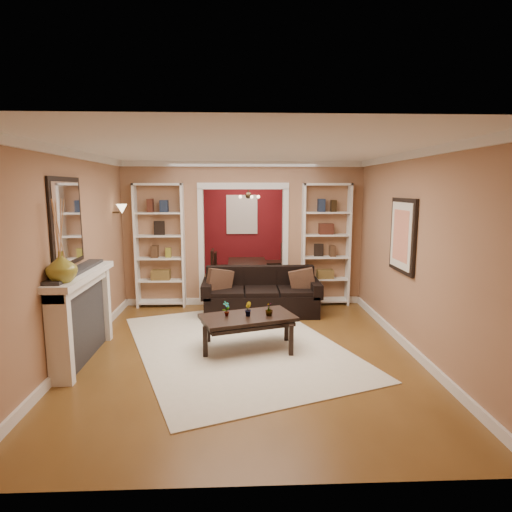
{
  "coord_description": "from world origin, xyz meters",
  "views": [
    {
      "loc": [
        -0.1,
        -6.9,
        2.22
      ],
      "look_at": [
        0.16,
        -0.8,
        1.24
      ],
      "focal_mm": 30.0,
      "sensor_mm": 36.0,
      "label": 1
    }
  ],
  "objects_px": {
    "fireplace": "(84,316)",
    "bookshelf_right": "(326,245)",
    "coffee_table": "(248,332)",
    "sofa": "(261,292)",
    "bookshelf_left": "(160,246)",
    "dining_table": "(249,274)"
  },
  "relations": [
    {
      "from": "fireplace",
      "to": "bookshelf_right",
      "type": "bearing_deg",
      "value": 34.8
    },
    {
      "from": "coffee_table",
      "to": "sofa",
      "type": "bearing_deg",
      "value": 62.63
    },
    {
      "from": "sofa",
      "to": "bookshelf_right",
      "type": "distance_m",
      "value": 1.57
    },
    {
      "from": "bookshelf_left",
      "to": "bookshelf_right",
      "type": "distance_m",
      "value": 3.1
    },
    {
      "from": "coffee_table",
      "to": "bookshelf_left",
      "type": "bearing_deg",
      "value": 106.89
    },
    {
      "from": "bookshelf_right",
      "to": "sofa",
      "type": "bearing_deg",
      "value": -155.12
    },
    {
      "from": "sofa",
      "to": "fireplace",
      "type": "xyz_separation_m",
      "value": [
        -2.39,
        -1.95,
        0.18
      ]
    },
    {
      "from": "bookshelf_right",
      "to": "dining_table",
      "type": "bearing_deg",
      "value": 131.82
    },
    {
      "from": "bookshelf_left",
      "to": "bookshelf_right",
      "type": "height_order",
      "value": "same"
    },
    {
      "from": "coffee_table",
      "to": "bookshelf_left",
      "type": "distance_m",
      "value": 2.9
    },
    {
      "from": "coffee_table",
      "to": "fireplace",
      "type": "xyz_separation_m",
      "value": [
        -2.12,
        -0.28,
        0.34
      ]
    },
    {
      "from": "dining_table",
      "to": "sofa",
      "type": "bearing_deg",
      "value": -175.58
    },
    {
      "from": "sofa",
      "to": "bookshelf_left",
      "type": "height_order",
      "value": "bookshelf_left"
    },
    {
      "from": "sofa",
      "to": "dining_table",
      "type": "bearing_deg",
      "value": 94.42
    },
    {
      "from": "sofa",
      "to": "bookshelf_right",
      "type": "xyz_separation_m",
      "value": [
        1.25,
        0.58,
        0.75
      ]
    },
    {
      "from": "bookshelf_right",
      "to": "fireplace",
      "type": "xyz_separation_m",
      "value": [
        -3.64,
        -2.53,
        -0.57
      ]
    },
    {
      "from": "sofa",
      "to": "dining_table",
      "type": "height_order",
      "value": "sofa"
    },
    {
      "from": "coffee_table",
      "to": "bookshelf_left",
      "type": "relative_size",
      "value": 0.55
    },
    {
      "from": "sofa",
      "to": "coffee_table",
      "type": "distance_m",
      "value": 1.7
    },
    {
      "from": "sofa",
      "to": "bookshelf_right",
      "type": "bearing_deg",
      "value": 24.88
    },
    {
      "from": "bookshelf_left",
      "to": "fireplace",
      "type": "height_order",
      "value": "bookshelf_left"
    },
    {
      "from": "sofa",
      "to": "fireplace",
      "type": "bearing_deg",
      "value": -140.78
    }
  ]
}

